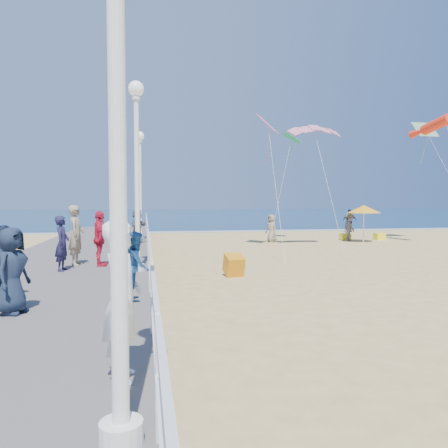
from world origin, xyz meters
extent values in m
plane|color=tan|center=(0.00, 0.00, 0.00)|extent=(160.00, 160.00, 0.00)
cube|color=#0D2A4F|center=(0.00, 65.00, 0.01)|extent=(160.00, 90.00, 0.05)
cube|color=silver|center=(0.00, 20.50, 0.03)|extent=(160.00, 1.20, 0.04)
cube|color=#68625E|center=(-7.50, 0.00, 0.20)|extent=(5.00, 44.00, 0.40)
cube|color=white|center=(-5.05, 0.00, 1.45)|extent=(0.05, 42.00, 0.06)
cube|color=white|center=(-5.05, 0.00, 0.95)|extent=(0.05, 42.00, 0.04)
cylinder|color=white|center=(-5.35, -9.00, 0.50)|extent=(0.36, 0.36, 0.20)
cylinder|color=white|center=(-5.35, -9.00, 2.85)|extent=(0.14, 0.14, 4.70)
cylinder|color=white|center=(-5.35, 0.00, 0.50)|extent=(0.36, 0.36, 0.20)
cylinder|color=white|center=(-5.35, 0.00, 2.85)|extent=(0.14, 0.14, 4.70)
sphere|color=white|center=(-5.35, 0.00, 5.50)|extent=(0.44, 0.44, 0.44)
cylinder|color=white|center=(-5.35, 9.00, 0.50)|extent=(0.36, 0.36, 0.20)
cylinder|color=white|center=(-5.35, 9.00, 2.85)|extent=(0.14, 0.14, 4.70)
sphere|color=white|center=(-5.35, 9.00, 5.50)|extent=(0.44, 0.44, 0.44)
imported|color=white|center=(-5.40, -7.65, 1.29)|extent=(0.43, 0.65, 1.78)
imported|color=#2E69AD|center=(-5.25, -7.50, 1.65)|extent=(0.30, 0.39, 0.79)
imported|color=#1B1937|center=(-7.46, 0.39, 1.18)|extent=(0.43, 0.61, 1.57)
imported|color=red|center=(-6.49, 1.12, 1.24)|extent=(0.54, 1.03, 1.68)
imported|color=#182336|center=(-7.45, -4.40, 1.16)|extent=(0.70, 0.86, 1.53)
imported|color=slate|center=(-5.48, 8.03, 1.21)|extent=(1.03, 1.57, 1.62)
imported|color=gray|center=(-7.23, 1.46, 1.33)|extent=(0.51, 0.72, 1.85)
imported|color=#172134|center=(-7.88, -3.25, 1.15)|extent=(0.70, 0.82, 1.50)
imported|color=#565559|center=(6.73, 11.39, 0.83)|extent=(1.22, 1.15, 1.65)
imported|color=#1C1A39|center=(10.27, 18.51, 0.87)|extent=(1.08, 0.92, 1.74)
imported|color=gray|center=(2.06, 11.70, 0.80)|extent=(0.79, 0.92, 1.60)
cube|color=#CB510B|center=(-2.40, 0.84, 0.30)|extent=(0.63, 0.77, 0.74)
cylinder|color=white|center=(7.23, 10.62, 0.90)|extent=(0.05, 0.05, 1.80)
cone|color=orange|center=(7.23, 10.62, 1.91)|extent=(1.90, 1.90, 0.45)
cube|color=yellow|center=(6.86, 12.19, 0.20)|extent=(0.55, 0.55, 0.40)
cube|color=#FEFB1A|center=(8.96, 11.91, 0.20)|extent=(0.55, 0.55, 0.40)
cylinder|color=red|center=(10.16, 8.48, 6.44)|extent=(1.06, 2.98, 1.15)
cube|color=#FB5C6D|center=(0.89, 8.52, 6.19)|extent=(1.45, 1.58, 0.89)
cube|color=blue|center=(11.32, 11.10, 6.63)|extent=(1.35, 0.97, 0.97)
cube|color=#23A45E|center=(3.51, 12.49, 6.13)|extent=(1.11, 1.22, 0.57)
camera|label=1|loc=(-5.14, -12.54, 2.39)|focal=35.00mm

